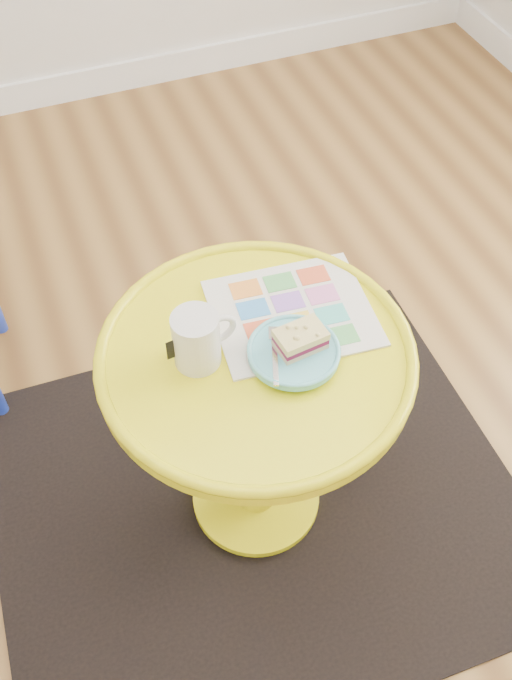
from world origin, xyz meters
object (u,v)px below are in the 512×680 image
object	(u,v)px
plate	(294,352)
newspaper	(292,313)
mug	(197,338)
side_table	(256,403)

from	to	relation	value
plate	newspaper	bearing A→B (deg)	68.10
mug	side_table	bearing A→B (deg)	-20.03
side_table	newspaper	distance (m)	0.21
side_table	newspaper	bearing A→B (deg)	33.22
side_table	mug	bearing A→B (deg)	166.44
side_table	newspaper	xyz separation A→B (m)	(0.11, 0.07, 0.17)
newspaper	plate	bearing A→B (deg)	-106.59
newspaper	side_table	bearing A→B (deg)	-141.48
mug	plate	size ratio (longest dim) A/B	0.72
side_table	plate	size ratio (longest dim) A/B	3.50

